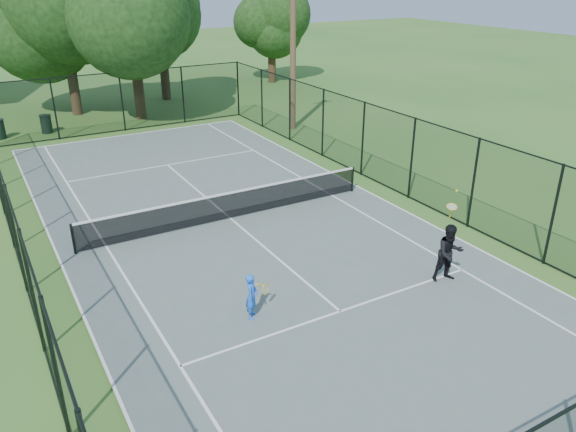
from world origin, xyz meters
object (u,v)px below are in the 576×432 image
tennis_net (230,204)px  player_black (450,253)px  trash_bin_right (46,124)px  player_blue (252,296)px  utility_pole (293,52)px

tennis_net → player_black: bearing=-62.9°
trash_bin_right → player_blue: (1.62, -20.05, 0.16)m
tennis_net → utility_pole: 12.31m
tennis_net → trash_bin_right: 14.96m
utility_pole → player_blue: (-9.67, -14.52, -3.24)m
utility_pole → player_blue: bearing=-123.7°
player_blue → player_black: 5.42m
player_black → tennis_net: bearing=117.1°
tennis_net → player_blue: size_ratio=8.73×
trash_bin_right → player_black: bearing=-71.8°
utility_pole → tennis_net: bearing=-130.6°
tennis_net → utility_pole: (7.72, 9.00, 3.30)m
trash_bin_right → player_blue: player_blue is taller
trash_bin_right → tennis_net: bearing=-76.2°
player_black → trash_bin_right: bearing=108.2°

